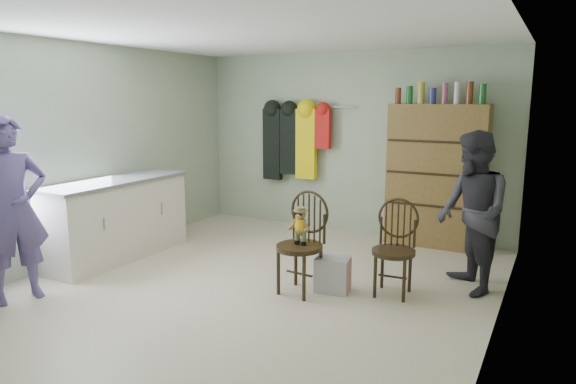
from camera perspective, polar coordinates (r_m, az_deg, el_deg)
The scene contains 10 objects.
ground_plane at distance 5.32m, azimuth -3.45°, elevation -10.23°, with size 5.00×5.00×0.00m, color beige.
room_walls at distance 5.45m, azimuth -0.68°, elevation 7.30°, with size 5.00×5.00×5.00m.
counter at distance 6.39m, azimuth -18.58°, elevation -2.82°, with size 0.64×1.86×0.94m.
chair_front at distance 4.97m, azimuth 1.62°, elevation -4.89°, with size 0.49×0.49×0.99m.
chair_far at distance 5.05m, azimuth 11.81°, elevation -5.65°, with size 0.44×0.44×0.92m.
striped_bag at distance 5.11m, azimuth 4.99°, elevation -9.11°, with size 0.32×0.25×0.34m, color #E57772.
person_left at distance 5.34m, azimuth -28.30°, elevation -1.74°, with size 0.63×0.41×1.73m, color #574A88.
person_right at distance 5.24m, azimuth 19.79°, elevation -2.17°, with size 0.77×0.60×1.58m, color #2D2B33.
dresser at distance 6.74m, azimuth 16.14°, elevation 1.83°, with size 1.20×0.39×2.07m.
coat_rack at distance 7.48m, azimuth 0.62°, elevation 5.64°, with size 1.42×0.12×1.09m.
Camera 1 is at (2.63, -4.23, 1.88)m, focal length 32.00 mm.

